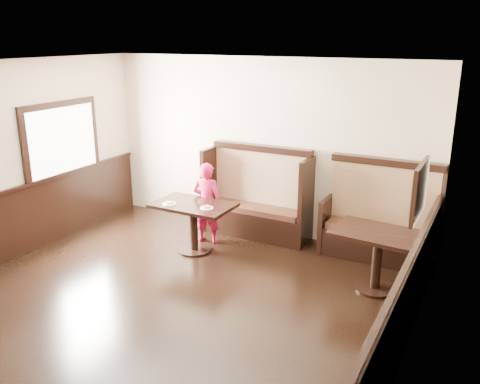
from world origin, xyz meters
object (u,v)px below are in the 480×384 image
Objects in this scene: booth_main at (258,203)px; table_main at (194,215)px; table_neighbor at (378,247)px; booth_neighbor at (380,226)px; child at (207,203)px.

booth_main reaches higher than table_main.
table_main is 0.99× the size of table_neighbor.
booth_main reaches higher than table_neighbor.
booth_main is 1.19m from table_main.
table_main is at bearing -117.42° from booth_main.
table_main is at bearing -173.75° from table_neighbor.
booth_main is 1.48× the size of table_neighbor.
booth_main is 1.06× the size of booth_neighbor.
table_main is 2.69m from table_neighbor.
booth_neighbor is 1.29× the size of child.
booth_neighbor is 2.71m from table_main.
booth_neighbor is at bearing -0.05° from booth_main.
table_neighbor is (0.20, -1.00, 0.10)m from booth_neighbor.
child is (-2.70, 0.34, 0.05)m from table_neighbor.
booth_main is 1.95m from booth_neighbor.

